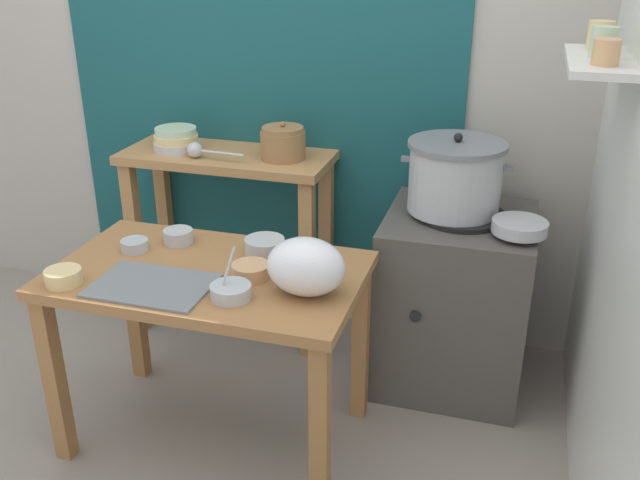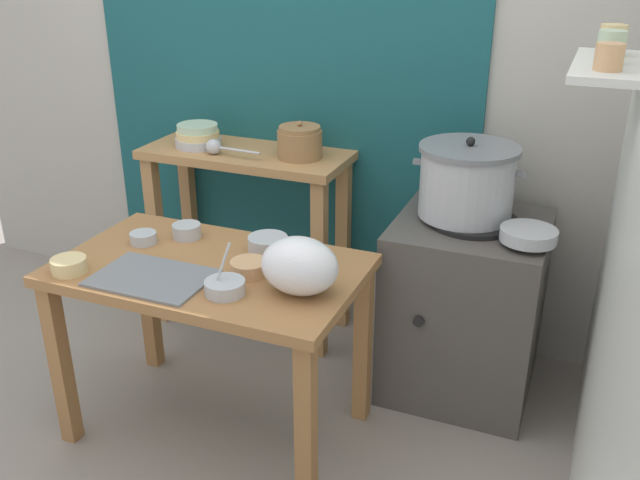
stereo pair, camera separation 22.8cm
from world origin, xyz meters
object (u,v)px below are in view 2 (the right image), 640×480
serving_tray (152,278)px  prep_bowl_4 (268,244)px  prep_bowl_1 (316,257)px  prep_table (211,292)px  prep_bowl_5 (187,230)px  bowl_stack_enamel (198,136)px  plastic_bag (300,266)px  wide_pan (529,235)px  prep_bowl_0 (225,286)px  prep_bowl_3 (249,267)px  steamer_pot (467,181)px  stove_block (465,306)px  back_shelf_table (247,196)px  prep_bowl_6 (69,265)px  clay_pot (300,142)px  ladle (216,147)px

serving_tray → prep_bowl_4: prep_bowl_4 is taller
serving_tray → prep_bowl_1: (0.47, 0.33, 0.02)m
prep_table → prep_bowl_5: prep_bowl_5 is taller
bowl_stack_enamel → plastic_bag: 1.22m
wide_pan → prep_bowl_0: prep_bowl_0 is taller
prep_table → serving_tray: serving_tray is taller
prep_bowl_5 → prep_bowl_3: bearing=-27.2°
steamer_pot → prep_bowl_5: bearing=-153.4°
prep_table → prep_bowl_5: 0.31m
stove_block → prep_bowl_5: (-1.03, -0.47, 0.37)m
steamer_pot → prep_bowl_5: size_ratio=3.93×
back_shelf_table → stove_block: 1.13m
prep_table → prep_bowl_6: size_ratio=8.87×
plastic_bag → prep_bowl_5: 0.65m
plastic_bag → prep_bowl_3: 0.24m
bowl_stack_enamel → serving_tray: bearing=-68.4°
stove_block → prep_bowl_1: bearing=-133.5°
prep_bowl_4 → back_shelf_table: bearing=124.0°
wide_pan → prep_bowl_5: 1.30m
prep_table → prep_bowl_1: prep_bowl_1 is taller
prep_table → stove_block: size_ratio=1.41×
serving_tray → plastic_bag: (0.51, 0.11, 0.09)m
stove_block → steamer_pot: size_ratio=1.77×
plastic_bag → prep_table: bearing=170.6°
stove_block → serving_tray: bearing=-138.7°
clay_pot → plastic_bag: size_ratio=0.75×
serving_tray → back_shelf_table: bearing=98.1°
prep_bowl_1 → prep_bowl_5: 0.56m
ladle → wide_pan: ladle is taller
ladle → prep_bowl_4: ladle is taller
bowl_stack_enamel → prep_bowl_0: 1.16m
back_shelf_table → clay_pot: size_ratio=4.82×
prep_bowl_6 → clay_pot: bearing=66.9°
prep_bowl_3 → bowl_stack_enamel: bearing=130.6°
serving_tray → prep_bowl_4: size_ratio=2.68×
stove_block → prep_bowl_6: (-1.24, -0.90, 0.37)m
prep_bowl_4 → bowl_stack_enamel: bearing=137.7°
ladle → prep_bowl_1: ladle is taller
back_shelf_table → bowl_stack_enamel: bowl_stack_enamel is taller
prep_bowl_5 → back_shelf_table: bearing=95.1°
prep_bowl_1 → steamer_pot: bearing=50.1°
prep_bowl_0 → ladle: bearing=121.2°
back_shelf_table → wide_pan: bearing=-11.7°
plastic_bag → back_shelf_table: bearing=127.3°
clay_pot → prep_bowl_5: (-0.22, -0.60, -0.22)m
stove_block → steamer_pot: steamer_pot is taller
prep_table → prep_bowl_5: size_ratio=9.82×
steamer_pot → wide_pan: (0.27, -0.16, -0.12)m
prep_table → ladle: 0.84m
bowl_stack_enamel → prep_bowl_1: 1.06m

